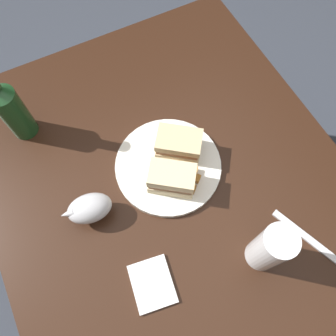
{
  "coord_description": "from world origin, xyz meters",
  "views": [
    {
      "loc": [
        0.29,
        -0.15,
        1.53
      ],
      "look_at": [
        -0.01,
        0.01,
        0.75
      ],
      "focal_mm": 36.1,
      "sensor_mm": 36.0,
      "label": 1
    }
  ],
  "objects_px": {
    "pint_glass": "(269,249)",
    "fork": "(305,236)",
    "gravy_boat": "(89,209)",
    "plate": "(168,166)",
    "sandwich_half_right": "(179,144)",
    "napkin": "(152,284)",
    "sandwich_half_left": "(173,178)",
    "cider_bottle": "(11,109)"
  },
  "relations": [
    {
      "from": "pint_glass",
      "to": "fork",
      "type": "distance_m",
      "value": 0.14
    },
    {
      "from": "sandwich_half_right",
      "to": "fork",
      "type": "distance_m",
      "value": 0.38
    },
    {
      "from": "sandwich_half_right",
      "to": "gravy_boat",
      "type": "distance_m",
      "value": 0.27
    },
    {
      "from": "cider_bottle",
      "to": "napkin",
      "type": "xyz_separation_m",
      "value": [
        0.52,
        0.13,
        -0.1
      ]
    },
    {
      "from": "plate",
      "to": "sandwich_half_right",
      "type": "bearing_deg",
      "value": 121.71
    },
    {
      "from": "napkin",
      "to": "plate",
      "type": "bearing_deg",
      "value": 146.08
    },
    {
      "from": "sandwich_half_right",
      "to": "napkin",
      "type": "relative_size",
      "value": 1.23
    },
    {
      "from": "sandwich_half_right",
      "to": "pint_glass",
      "type": "xyz_separation_m",
      "value": [
        0.33,
        0.05,
        0.03
      ]
    },
    {
      "from": "napkin",
      "to": "sandwich_half_right",
      "type": "bearing_deg",
      "value": 142.45
    },
    {
      "from": "cider_bottle",
      "to": "pint_glass",
      "type": "bearing_deg",
      "value": 33.88
    },
    {
      "from": "fork",
      "to": "sandwich_half_right",
      "type": "bearing_deg",
      "value": 4.43
    },
    {
      "from": "gravy_boat",
      "to": "napkin",
      "type": "relative_size",
      "value": 1.13
    },
    {
      "from": "gravy_boat",
      "to": "plate",
      "type": "bearing_deg",
      "value": 97.59
    },
    {
      "from": "sandwich_half_left",
      "to": "fork",
      "type": "xyz_separation_m",
      "value": [
        0.26,
        0.22,
        -0.05
      ]
    },
    {
      "from": "plate",
      "to": "cider_bottle",
      "type": "xyz_separation_m",
      "value": [
        -0.28,
        -0.3,
        0.09
      ]
    },
    {
      "from": "sandwich_half_left",
      "to": "gravy_boat",
      "type": "distance_m",
      "value": 0.21
    },
    {
      "from": "sandwich_half_right",
      "to": "napkin",
      "type": "bearing_deg",
      "value": -37.55
    },
    {
      "from": "sandwich_half_right",
      "to": "napkin",
      "type": "distance_m",
      "value": 0.35
    },
    {
      "from": "gravy_boat",
      "to": "fork",
      "type": "distance_m",
      "value": 0.52
    },
    {
      "from": "plate",
      "to": "sandwich_half_left",
      "type": "xyz_separation_m",
      "value": [
        0.05,
        -0.01,
        0.04
      ]
    },
    {
      "from": "sandwich_half_right",
      "to": "cider_bottle",
      "type": "relative_size",
      "value": 0.51
    },
    {
      "from": "sandwich_half_left",
      "to": "cider_bottle",
      "type": "height_order",
      "value": "cider_bottle"
    },
    {
      "from": "gravy_boat",
      "to": "cider_bottle",
      "type": "xyz_separation_m",
      "value": [
        -0.31,
        -0.07,
        0.06
      ]
    },
    {
      "from": "cider_bottle",
      "to": "sandwich_half_left",
      "type": "bearing_deg",
      "value": 40.96
    },
    {
      "from": "plate",
      "to": "gravy_boat",
      "type": "distance_m",
      "value": 0.23
    },
    {
      "from": "cider_bottle",
      "to": "sandwich_half_right",
      "type": "bearing_deg",
      "value": 53.87
    },
    {
      "from": "plate",
      "to": "sandwich_half_left",
      "type": "height_order",
      "value": "sandwich_half_left"
    },
    {
      "from": "sandwich_half_left",
      "to": "napkin",
      "type": "xyz_separation_m",
      "value": [
        0.19,
        -0.15,
        -0.05
      ]
    },
    {
      "from": "sandwich_half_right",
      "to": "fork",
      "type": "relative_size",
      "value": 0.75
    },
    {
      "from": "plate",
      "to": "sandwich_half_left",
      "type": "distance_m",
      "value": 0.07
    },
    {
      "from": "plate",
      "to": "gravy_boat",
      "type": "bearing_deg",
      "value": -82.41
    },
    {
      "from": "napkin",
      "to": "fork",
      "type": "height_order",
      "value": "napkin"
    },
    {
      "from": "plate",
      "to": "sandwich_half_left",
      "type": "relative_size",
      "value": 2.11
    },
    {
      "from": "fork",
      "to": "pint_glass",
      "type": "bearing_deg",
      "value": 63.0
    },
    {
      "from": "plate",
      "to": "napkin",
      "type": "bearing_deg",
      "value": -33.92
    },
    {
      "from": "sandwich_half_left",
      "to": "pint_glass",
      "type": "relative_size",
      "value": 0.77
    },
    {
      "from": "sandwich_half_right",
      "to": "gravy_boat",
      "type": "bearing_deg",
      "value": -77.91
    },
    {
      "from": "pint_glass",
      "to": "napkin",
      "type": "relative_size",
      "value": 1.54
    },
    {
      "from": "plate",
      "to": "cider_bottle",
      "type": "distance_m",
      "value": 0.42
    },
    {
      "from": "sandwich_half_left",
      "to": "napkin",
      "type": "relative_size",
      "value": 1.19
    },
    {
      "from": "plate",
      "to": "sandwich_half_right",
      "type": "distance_m",
      "value": 0.06
    },
    {
      "from": "napkin",
      "to": "pint_glass",
      "type": "bearing_deg",
      "value": 77.48
    }
  ]
}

